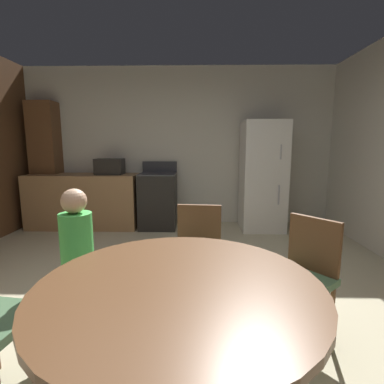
# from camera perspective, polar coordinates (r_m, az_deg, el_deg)

# --- Properties ---
(ground_plane) EXTENTS (14.00, 14.00, 0.00)m
(ground_plane) POSITION_cam_1_polar(r_m,az_deg,el_deg) (2.49, -7.47, -24.45)
(ground_plane) COLOR beige
(wall_back) EXTENTS (5.58, 0.12, 2.70)m
(wall_back) POSITION_cam_1_polar(r_m,az_deg,el_deg) (5.13, -2.63, 8.95)
(wall_back) COLOR beige
(wall_back) RESTS_ON ground
(kitchen_counter) EXTENTS (1.81, 0.60, 0.90)m
(kitchen_counter) POSITION_cam_1_polar(r_m,az_deg,el_deg) (5.18, -20.63, -1.65)
(kitchen_counter) COLOR #9E754C
(kitchen_counter) RESTS_ON ground
(pantry_column) EXTENTS (0.44, 0.36, 2.10)m
(pantry_column) POSITION_cam_1_polar(r_m,az_deg,el_deg) (5.56, -26.90, 4.89)
(pantry_column) COLOR brown
(pantry_column) RESTS_ON ground
(oven_range) EXTENTS (0.60, 0.60, 1.10)m
(oven_range) POSITION_cam_1_polar(r_m,az_deg,el_deg) (4.86, -6.73, -1.60)
(oven_range) COLOR black
(oven_range) RESTS_ON ground
(refrigerator) EXTENTS (0.68, 0.68, 1.76)m
(refrigerator) POSITION_cam_1_polar(r_m,az_deg,el_deg) (4.81, 13.86, 3.07)
(refrigerator) COLOR white
(refrigerator) RESTS_ON ground
(microwave) EXTENTS (0.44, 0.32, 0.26)m
(microwave) POSITION_cam_1_polar(r_m,az_deg,el_deg) (4.95, -16.04, 4.89)
(microwave) COLOR black
(microwave) RESTS_ON kitchen_counter
(dining_table) EXTENTS (1.30, 1.30, 0.76)m
(dining_table) POSITION_cam_1_polar(r_m,az_deg,el_deg) (1.45, -2.52, -22.78)
(dining_table) COLOR brown
(dining_table) RESTS_ON ground
(chair_northeast) EXTENTS (0.56, 0.56, 0.87)m
(chair_northeast) POSITION_cam_1_polar(r_m,az_deg,el_deg) (2.24, 21.34, -14.39)
(chair_northeast) COLOR brown
(chair_northeast) RESTS_ON ground
(chair_north) EXTENTS (0.43, 0.43, 0.87)m
(chair_north) POSITION_cam_1_polar(r_m,az_deg,el_deg) (2.47, 1.22, -11.51)
(chair_north) COLOR brown
(chair_north) RESTS_ON ground
(person_child) EXTENTS (0.31, 0.31, 1.09)m
(person_child) POSITION_cam_1_polar(r_m,az_deg,el_deg) (2.21, -21.72, -12.59)
(person_child) COLOR #3D4C84
(person_child) RESTS_ON ground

